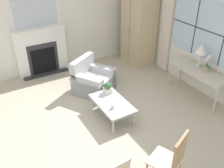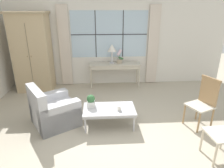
{
  "view_description": "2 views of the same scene",
  "coord_description": "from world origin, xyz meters",
  "px_view_note": "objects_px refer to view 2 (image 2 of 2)",
  "views": [
    {
      "loc": [
        3.6,
        -1.65,
        3.42
      ],
      "look_at": [
        -0.07,
        0.48,
        0.89
      ],
      "focal_mm": 40.0,
      "sensor_mm": 36.0,
      "label": 1
    },
    {
      "loc": [
        -0.3,
        -3.08,
        2.32
      ],
      "look_at": [
        -0.08,
        0.52,
        0.92
      ],
      "focal_mm": 32.0,
      "sensor_mm": 36.0,
      "label": 2
    }
  ],
  "objects_px": {
    "potted_orchid": "(119,58)",
    "pillar_candle": "(119,108)",
    "armoire": "(33,53)",
    "console_table": "(115,66)",
    "table_lamp": "(112,49)",
    "side_chair_wooden": "(204,100)",
    "armchair_upholstered": "(54,112)",
    "potted_plant_small": "(91,101)",
    "coffee_table": "(109,110)"
  },
  "relations": [
    {
      "from": "table_lamp",
      "to": "armoire",
      "type": "bearing_deg",
      "value": -176.5
    },
    {
      "from": "table_lamp",
      "to": "side_chair_wooden",
      "type": "distance_m",
      "value": 2.96
    },
    {
      "from": "potted_orchid",
      "to": "pillar_candle",
      "type": "distance_m",
      "value": 2.4
    },
    {
      "from": "table_lamp",
      "to": "armchair_upholstered",
      "type": "xyz_separation_m",
      "value": [
        -1.35,
        -2.12,
        -0.87
      ]
    },
    {
      "from": "console_table",
      "to": "armchair_upholstered",
      "type": "bearing_deg",
      "value": -124.63
    },
    {
      "from": "armoire",
      "to": "pillar_candle",
      "type": "bearing_deg",
      "value": -44.36
    },
    {
      "from": "armoire",
      "to": "coffee_table",
      "type": "relative_size",
      "value": 2.1
    },
    {
      "from": "potted_plant_small",
      "to": "side_chair_wooden",
      "type": "bearing_deg",
      "value": -4.87
    },
    {
      "from": "coffee_table",
      "to": "side_chair_wooden",
      "type": "bearing_deg",
      "value": -2.79
    },
    {
      "from": "side_chair_wooden",
      "to": "pillar_candle",
      "type": "bearing_deg",
      "value": -179.92
    },
    {
      "from": "potted_plant_small",
      "to": "pillar_candle",
      "type": "height_order",
      "value": "potted_plant_small"
    },
    {
      "from": "console_table",
      "to": "table_lamp",
      "type": "height_order",
      "value": "table_lamp"
    },
    {
      "from": "side_chair_wooden",
      "to": "potted_plant_small",
      "type": "relative_size",
      "value": 3.91
    },
    {
      "from": "pillar_candle",
      "to": "potted_orchid",
      "type": "bearing_deg",
      "value": 84.49
    },
    {
      "from": "armoire",
      "to": "console_table",
      "type": "relative_size",
      "value": 1.45
    },
    {
      "from": "armchair_upholstered",
      "to": "pillar_candle",
      "type": "xyz_separation_m",
      "value": [
        1.35,
        -0.22,
        0.14
      ]
    },
    {
      "from": "table_lamp",
      "to": "potted_orchid",
      "type": "bearing_deg",
      "value": 1.33
    },
    {
      "from": "potted_orchid",
      "to": "armoire",
      "type": "bearing_deg",
      "value": -176.7
    },
    {
      "from": "armoire",
      "to": "armchair_upholstered",
      "type": "bearing_deg",
      "value": -65.53
    },
    {
      "from": "console_table",
      "to": "armchair_upholstered",
      "type": "relative_size",
      "value": 1.33
    },
    {
      "from": "armoire",
      "to": "potted_orchid",
      "type": "height_order",
      "value": "armoire"
    },
    {
      "from": "table_lamp",
      "to": "armchair_upholstered",
      "type": "distance_m",
      "value": 2.66
    },
    {
      "from": "table_lamp",
      "to": "potted_plant_small",
      "type": "bearing_deg",
      "value": -104.81
    },
    {
      "from": "table_lamp",
      "to": "pillar_candle",
      "type": "xyz_separation_m",
      "value": [
        -0.0,
        -2.34,
        -0.73
      ]
    },
    {
      "from": "potted_orchid",
      "to": "coffee_table",
      "type": "bearing_deg",
      "value": -100.61
    },
    {
      "from": "pillar_candle",
      "to": "armoire",
      "type": "bearing_deg",
      "value": 135.64
    },
    {
      "from": "console_table",
      "to": "coffee_table",
      "type": "distance_m",
      "value": 2.23
    },
    {
      "from": "armchair_upholstered",
      "to": "potted_orchid",
      "type": "bearing_deg",
      "value": 53.5
    },
    {
      "from": "console_table",
      "to": "armchair_upholstered",
      "type": "distance_m",
      "value": 2.55
    },
    {
      "from": "potted_orchid",
      "to": "potted_plant_small",
      "type": "bearing_deg",
      "value": -110.21
    },
    {
      "from": "console_table",
      "to": "potted_orchid",
      "type": "height_order",
      "value": "potted_orchid"
    },
    {
      "from": "potted_orchid",
      "to": "console_table",
      "type": "bearing_deg",
      "value": -159.94
    },
    {
      "from": "potted_orchid",
      "to": "pillar_candle",
      "type": "xyz_separation_m",
      "value": [
        -0.23,
        -2.34,
        -0.46
      ]
    },
    {
      "from": "armchair_upholstered",
      "to": "armoire",
      "type": "bearing_deg",
      "value": 114.47
    },
    {
      "from": "armoire",
      "to": "pillar_candle",
      "type": "xyz_separation_m",
      "value": [
        2.25,
        -2.2,
        -0.68
      ]
    },
    {
      "from": "console_table",
      "to": "armchair_upholstered",
      "type": "xyz_separation_m",
      "value": [
        -1.43,
        -2.08,
        -0.35
      ]
    },
    {
      "from": "armoire",
      "to": "potted_orchid",
      "type": "bearing_deg",
      "value": 3.3
    },
    {
      "from": "side_chair_wooden",
      "to": "pillar_candle",
      "type": "xyz_separation_m",
      "value": [
        -1.72,
        -0.0,
        -0.14
      ]
    },
    {
      "from": "console_table",
      "to": "pillar_candle",
      "type": "xyz_separation_m",
      "value": [
        -0.09,
        -2.29,
        -0.21
      ]
    },
    {
      "from": "table_lamp",
      "to": "side_chair_wooden",
      "type": "xyz_separation_m",
      "value": [
        1.72,
        -2.34,
        -0.59
      ]
    },
    {
      "from": "side_chair_wooden",
      "to": "console_table",
      "type": "bearing_deg",
      "value": 125.55
    },
    {
      "from": "armoire",
      "to": "console_table",
      "type": "xyz_separation_m",
      "value": [
        2.34,
        0.09,
        -0.47
      ]
    },
    {
      "from": "console_table",
      "to": "pillar_candle",
      "type": "relative_size",
      "value": 14.17
    },
    {
      "from": "armoire",
      "to": "console_table",
      "type": "bearing_deg",
      "value": 2.25
    },
    {
      "from": "potted_orchid",
      "to": "side_chair_wooden",
      "type": "distance_m",
      "value": 2.8
    },
    {
      "from": "table_lamp",
      "to": "potted_plant_small",
      "type": "xyz_separation_m",
      "value": [
        -0.57,
        -2.14,
        -0.64
      ]
    },
    {
      "from": "potted_plant_small",
      "to": "console_table",
      "type": "bearing_deg",
      "value": 72.78
    },
    {
      "from": "coffee_table",
      "to": "pillar_candle",
      "type": "bearing_deg",
      "value": -26.13
    },
    {
      "from": "table_lamp",
      "to": "potted_plant_small",
      "type": "height_order",
      "value": "table_lamp"
    },
    {
      "from": "console_table",
      "to": "coffee_table",
      "type": "xyz_separation_m",
      "value": [
        -0.28,
        -2.2,
        -0.3
      ]
    }
  ]
}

